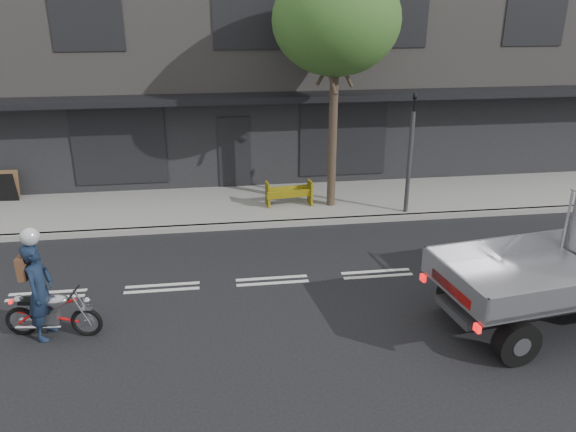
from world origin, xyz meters
The scene contains 10 objects.
ground centered at (0.00, 0.00, 0.00)m, with size 80.00×80.00×0.00m, color black.
sidewalk centered at (0.00, 4.70, 0.07)m, with size 32.00×3.20×0.15m, color gray.
kerb centered at (0.00, 3.10, 0.07)m, with size 32.00×0.20×0.15m, color gray.
building_main centered at (0.00, 11.30, 4.00)m, with size 26.00×10.00×8.00m, color slate.
street_tree centered at (2.20, 4.20, 5.28)m, with size 3.40×3.40×6.74m.
traffic_light_pole centered at (4.20, 3.35, 1.65)m, with size 0.12×0.12×3.50m.
motorcycle centered at (-4.24, -1.56, 0.48)m, with size 1.81×0.53×0.94m.
rider centered at (-4.39, -1.56, 0.93)m, with size 0.68×0.45×1.87m, color #132036.
construction_barrier centered at (0.97, 4.13, 0.53)m, with size 1.34×0.54×0.75m, color yellow, non-canonical shape.
sandwich_board centered at (-7.30, 5.74, 0.59)m, with size 0.56×0.37×0.89m, color black, non-canonical shape.
Camera 1 is at (-1.15, -11.00, 5.94)m, focal length 35.00 mm.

